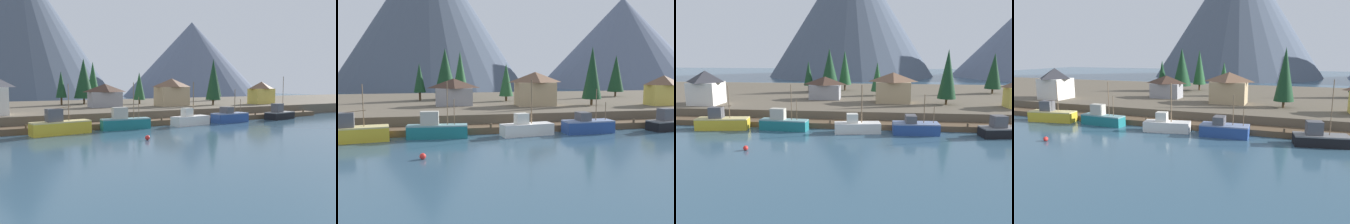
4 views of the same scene
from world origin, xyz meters
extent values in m
cube|color=#335166|center=(0.00, 20.00, -0.50)|extent=(400.00, 400.00, 1.00)
cube|color=brown|center=(0.00, 2.00, 0.50)|extent=(80.00, 4.00, 1.00)
cylinder|color=brown|center=(-28.00, 0.20, 0.80)|extent=(0.36, 0.36, 1.60)
cylinder|color=brown|center=(-20.00, 0.20, 0.80)|extent=(0.36, 0.36, 1.60)
cylinder|color=brown|center=(-12.00, 0.20, 0.80)|extent=(0.36, 0.36, 1.60)
cylinder|color=brown|center=(-4.00, 0.20, 0.80)|extent=(0.36, 0.36, 1.60)
cylinder|color=brown|center=(4.00, 0.20, 0.80)|extent=(0.36, 0.36, 1.60)
cylinder|color=brown|center=(12.00, 0.20, 0.80)|extent=(0.36, 0.36, 1.60)
cylinder|color=brown|center=(20.00, 0.20, 0.80)|extent=(0.36, 0.36, 1.60)
cube|color=brown|center=(0.00, 32.00, 1.25)|extent=(400.00, 56.00, 2.50)
cone|color=#475160|center=(-12.41, 139.32, 37.26)|extent=(97.32, 97.32, 74.51)
cube|color=gold|center=(-23.22, -2.14, 0.93)|extent=(9.39, 3.98, 1.86)
cube|color=tan|center=(-23.22, -2.14, 1.96)|extent=(9.39, 3.98, 0.20)
cube|color=#4C4C51|center=(-24.24, -2.28, 3.06)|extent=(2.54, 2.08, 1.99)
cylinder|color=brown|center=(-21.91, -1.96, 4.96)|extent=(0.12, 0.12, 5.79)
cylinder|color=brown|center=(-23.43, -2.17, 4.12)|extent=(3.82, 0.61, 0.42)
cube|color=#196B70|center=(-12.06, -1.55, 0.86)|extent=(8.67, 2.87, 1.71)
cube|color=#679496|center=(-12.06, -1.55, 1.81)|extent=(8.67, 2.87, 0.20)
cube|color=#B2AD9E|center=(-13.12, -1.47, 2.89)|extent=(2.64, 1.63, 1.95)
cylinder|color=brown|center=(-10.60, -1.66, 5.03)|extent=(0.13, 0.13, 6.23)
cylinder|color=brown|center=(-9.65, -1.73, 3.74)|extent=(0.11, 0.11, 3.66)
cube|color=silver|center=(1.07, -2.06, 0.78)|extent=(8.15, 3.83, 1.55)
cube|color=silver|center=(1.07, -2.06, 1.65)|extent=(8.15, 3.83, 0.20)
cube|color=silver|center=(0.18, -2.20, 2.55)|extent=(2.11, 1.81, 1.59)
cylinder|color=brown|center=(1.78, -1.95, 5.00)|extent=(0.19, 0.19, 6.50)
cube|color=navy|center=(10.93, -1.84, 0.87)|extent=(7.75, 3.37, 1.74)
cube|color=#6C7DA2|center=(10.93, -1.84, 1.84)|extent=(7.75, 3.37, 0.20)
cube|color=#4C4C51|center=(10.06, -1.87, 2.58)|extent=(1.84, 2.48, 1.28)
cylinder|color=brown|center=(12.25, -1.80, 4.35)|extent=(0.14, 0.14, 4.81)
cylinder|color=brown|center=(13.87, -1.74, 3.33)|extent=(0.12, 0.12, 2.77)
cube|color=black|center=(25.10, -2.24, 0.71)|extent=(7.91, 4.14, 1.43)
cube|color=slate|center=(25.10, -2.24, 1.53)|extent=(7.91, 4.14, 0.20)
cube|color=#4C4C51|center=(24.08, -2.41, 2.60)|extent=(2.44, 2.18, 1.93)
cube|color=gray|center=(-8.27, 19.93, 4.27)|extent=(7.23, 4.04, 3.54)
pyramid|color=#422D23|center=(-8.27, 19.93, 7.00)|extent=(7.59, 4.24, 1.93)
cube|color=silver|center=(-32.73, 9.78, 4.91)|extent=(6.08, 5.97, 4.82)
pyramid|color=#2D2D33|center=(-32.73, 9.78, 8.56)|extent=(6.39, 6.27, 2.47)
cube|color=tan|center=(7.76, 16.50, 4.85)|extent=(7.56, 4.92, 4.70)
pyramid|color=brown|center=(7.76, 16.50, 8.23)|extent=(7.94, 5.17, 2.06)
cylinder|color=#4C3823|center=(-5.38, 38.23, 3.40)|extent=(0.50, 0.50, 1.81)
cone|color=#1E4C28|center=(-5.38, 38.23, 9.26)|extent=(3.79, 3.79, 9.91)
cylinder|color=#4C3823|center=(-9.26, 33.86, 3.32)|extent=(0.50, 0.50, 1.63)
cone|color=#14381E|center=(-9.26, 33.86, 9.43)|extent=(5.20, 5.20, 10.59)
cylinder|color=#4C3823|center=(35.71, 35.44, 3.17)|extent=(0.50, 0.50, 1.34)
cone|color=#14381E|center=(35.71, 35.44, 8.67)|extent=(4.31, 4.31, 9.67)
cylinder|color=#4C3823|center=(19.18, 14.72, 3.17)|extent=(0.50, 0.50, 1.34)
cone|color=#14381E|center=(19.18, 14.72, 9.10)|extent=(3.92, 3.92, 10.54)
cylinder|color=#4C3823|center=(4.19, 27.82, 3.08)|extent=(0.50, 0.50, 1.16)
cone|color=#1E4C28|center=(4.19, 27.82, 7.39)|extent=(3.21, 3.21, 7.45)
cylinder|color=#4C3823|center=(-15.25, 33.54, 3.45)|extent=(0.50, 0.50, 1.91)
cone|color=#14381E|center=(-15.25, 33.54, 7.83)|extent=(2.78, 2.78, 6.84)
sphere|color=red|center=(-13.94, -13.87, 0.35)|extent=(0.70, 0.70, 0.70)
camera|label=1|loc=(-34.83, -56.31, 7.75)|focal=36.44mm
camera|label=2|loc=(-13.04, -53.93, 9.86)|focal=38.97mm
camera|label=3|loc=(4.51, -54.96, 13.59)|focal=33.82mm
camera|label=4|loc=(20.96, -49.50, 12.94)|focal=33.14mm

